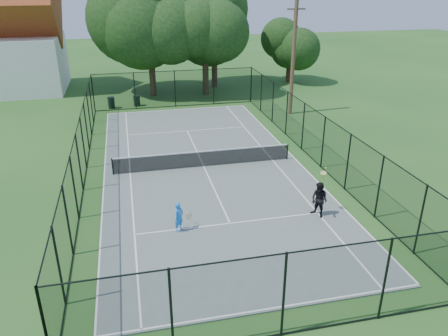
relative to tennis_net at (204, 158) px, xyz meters
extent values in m
plane|color=#21541D|center=(0.00, 0.00, -0.58)|extent=(120.00, 120.00, 0.00)
cube|color=slate|center=(0.00, 0.00, -0.55)|extent=(11.00, 24.00, 0.06)
cylinder|color=black|center=(-5.00, 0.00, -0.04)|extent=(0.08, 0.08, 0.95)
cylinder|color=black|center=(5.00, 0.00, -0.04)|extent=(0.08, 0.08, 0.95)
cube|color=black|center=(0.00, 0.00, -0.04)|extent=(10.00, 0.03, 0.88)
cube|color=white|center=(0.00, 0.00, 0.40)|extent=(10.00, 0.05, 0.06)
cylinder|color=#332114|center=(-1.51, 17.16, 1.67)|extent=(0.56, 0.56, 4.50)
sphere|color=black|center=(-1.51, 17.16, 5.95)|extent=(8.12, 8.12, 8.12)
cylinder|color=#332114|center=(3.23, 16.57, 1.23)|extent=(0.56, 0.56, 3.63)
sphere|color=black|center=(3.23, 16.57, 4.67)|extent=(6.50, 6.50, 6.50)
cylinder|color=#332114|center=(4.61, 19.26, 1.54)|extent=(0.56, 0.56, 4.23)
sphere|color=black|center=(4.61, 19.26, 5.33)|extent=(6.71, 6.71, 6.71)
cylinder|color=#332114|center=(12.51, 19.88, 0.72)|extent=(0.56, 0.56, 2.59)
sphere|color=black|center=(12.51, 19.88, 3.15)|extent=(4.53, 4.53, 4.53)
cylinder|color=black|center=(-5.20, 13.65, -0.13)|extent=(0.54, 0.54, 0.89)
cylinder|color=black|center=(-5.20, 13.65, 0.33)|extent=(0.58, 0.58, 0.05)
cylinder|color=black|center=(-3.14, 13.94, -0.16)|extent=(0.54, 0.54, 0.83)
cylinder|color=black|center=(-3.14, 13.94, 0.27)|extent=(0.58, 0.58, 0.05)
cylinder|color=#4C3823|center=(8.58, 9.00, 3.71)|extent=(0.30, 0.30, 8.58)
cube|color=#4C3823|center=(8.58, 9.00, 7.23)|extent=(1.40, 0.10, 0.10)
imported|color=#1C7CEF|center=(-2.23, -6.49, 0.14)|extent=(0.57, 0.57, 1.32)
torus|color=gold|center=(-1.78, -6.34, 0.03)|extent=(0.27, 0.18, 0.29)
cylinder|color=silver|center=(-1.78, -6.34, 0.03)|extent=(0.23, 0.15, 0.25)
imported|color=black|center=(4.00, -6.65, 0.30)|extent=(0.94, 1.00, 1.63)
torus|color=gold|center=(4.25, -6.30, 1.43)|extent=(0.30, 0.28, 0.14)
cylinder|color=silver|center=(4.25, -6.30, 1.43)|extent=(0.26, 0.24, 0.11)
sphere|color=#CCE526|center=(4.32, -6.33, 1.70)|extent=(0.07, 0.07, 0.07)
camera|label=1|loc=(-3.91, -22.41, 9.36)|focal=35.00mm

